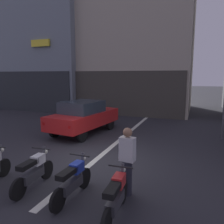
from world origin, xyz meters
name	(u,v)px	position (x,y,z in m)	size (l,w,h in m)	color
ground_plane	(93,162)	(0.00, 0.00, 0.00)	(120.00, 120.00, 0.00)	#2B2B30
lane_centre_line	(137,125)	(0.00, 6.00, 0.00)	(0.20, 18.00, 0.01)	silver
building_corner_left	(46,6)	(-10.62, 12.32, 9.38)	(10.18, 8.69, 18.79)	gray
building_mid_block	(138,10)	(-1.66, 12.32, 8.12)	(8.71, 7.33, 16.27)	#B2A893
car_red_crossing_near	(84,116)	(-2.07, 3.30, 0.89)	(2.28, 4.29, 1.64)	black
motorcycle_white_row_left_mid	(34,171)	(-0.67, -2.11, 0.46)	(0.55, 1.67, 0.98)	black
motorcycle_blue_row_centre	(73,180)	(0.52, -2.19, 0.46)	(0.55, 1.67, 0.98)	black
motorcycle_red_row_right_mid	(116,196)	(1.71, -2.50, 0.46)	(0.55, 1.67, 0.98)	black
person_by_motorcycles	(127,161)	(1.66, -1.56, 0.86)	(0.39, 0.27, 1.67)	#23232D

